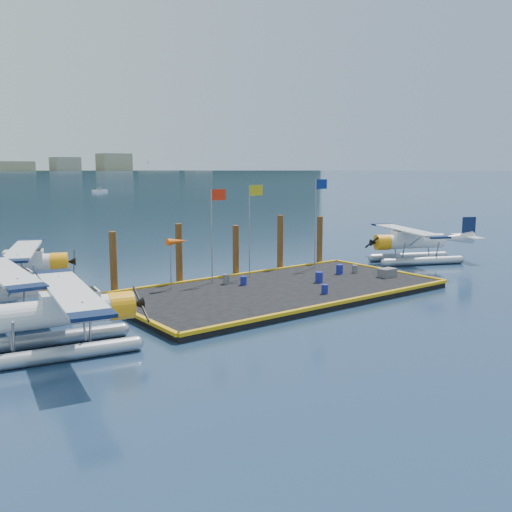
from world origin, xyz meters
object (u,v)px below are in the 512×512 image
at_px(drum_2, 339,269).
at_px(drum_5, 226,279).
at_px(seaplane_d, 412,244).
at_px(flagpole_red, 214,221).
at_px(windsock, 177,243).
at_px(piling_0, 114,265).
at_px(piling_3, 280,244).
at_px(drum_1, 319,277).
at_px(seaplane_c, 17,267).
at_px(drum_4, 355,269).
at_px(flagpole_blue, 317,210).
at_px(crate, 387,273).
at_px(flagpole_yellow, 252,217).
at_px(drum_0, 244,281).
at_px(piling_4, 320,242).
at_px(piling_1, 179,256).
at_px(drum_3, 325,289).
at_px(piling_2, 236,253).
at_px(seaplane_a, 61,316).

height_order(drum_2, drum_5, drum_2).
bearing_deg(seaplane_d, flagpole_red, 109.35).
distance_m(flagpole_red, windsock, 2.97).
xyz_separation_m(piling_0, piling_3, (13.00, 0.00, 0.15)).
height_order(seaplane_d, drum_1, seaplane_d).
height_order(seaplane_c, drum_2, seaplane_c).
relative_size(drum_4, drum_5, 0.90).
xyz_separation_m(seaplane_d, piling_3, (-11.40, 3.05, 0.55)).
bearing_deg(flagpole_blue, flagpole_red, 180.00).
bearing_deg(crate, seaplane_c, 149.01).
height_order(flagpole_blue, piling_3, flagpole_blue).
height_order(drum_2, crate, drum_2).
relative_size(drum_2, flagpole_yellow, 0.11).
height_order(drum_1, piling_3, piling_3).
height_order(flagpole_red, piling_0, flagpole_red).
xyz_separation_m(drum_0, piling_4, (9.80, 3.39, 1.32)).
bearing_deg(drum_2, windsock, 165.86).
bearing_deg(drum_1, piling_1, 141.11).
distance_m(crate, piling_4, 7.28).
height_order(seaplane_c, flagpole_blue, flagpole_blue).
relative_size(seaplane_c, drum_1, 14.47).
relative_size(drum_2, windsock, 0.21).
bearing_deg(drum_4, drum_3, -150.87).
distance_m(seaplane_c, flagpole_red, 12.79).
bearing_deg(crate, piling_2, 136.53).
height_order(windsock, piling_2, piling_2).
relative_size(piling_0, piling_1, 0.95).
distance_m(drum_4, windsock, 13.10).
height_order(seaplane_a, flagpole_red, flagpole_red).
distance_m(drum_3, piling_0, 12.73).
height_order(seaplane_a, drum_0, seaplane_a).
distance_m(seaplane_a, flagpole_red, 14.32).
height_order(piling_1, piling_3, piling_3).
distance_m(seaplane_c, flagpole_blue, 20.80).
bearing_deg(drum_3, seaplane_d, 19.51).
relative_size(seaplane_c, piling_3, 2.31).
bearing_deg(seaplane_d, piling_0, 106.78).
distance_m(flagpole_red, piling_0, 6.84).
relative_size(crate, piling_1, 0.28).
xyz_separation_m(seaplane_a, piling_1, (10.54, 8.48, 0.52)).
xyz_separation_m(drum_1, flagpole_blue, (3.63, 4.10, 3.94)).
distance_m(flagpole_blue, windsock, 11.81).
bearing_deg(drum_5, piling_4, 13.19).
bearing_deg(flagpole_blue, windsock, 180.00).
distance_m(seaplane_c, crate, 24.18).
xyz_separation_m(drum_0, piling_0, (-7.20, 3.39, 1.32)).
distance_m(seaplane_a, piling_1, 13.54).
bearing_deg(flagpole_blue, drum_4, -77.06).
distance_m(seaplane_d, windsock, 21.04).
bearing_deg(seaplane_d, piling_3, 98.93).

